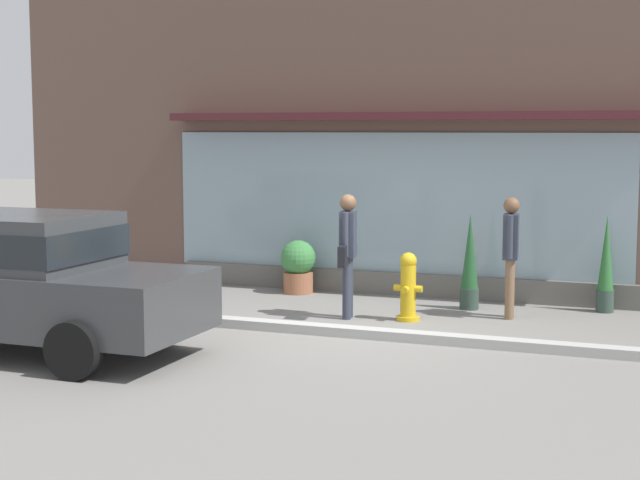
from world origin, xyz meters
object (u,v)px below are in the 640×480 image
at_px(fire_hydrant, 408,287).
at_px(potted_plant_corner_tall, 606,266).
at_px(potted_plant_doorstep, 298,265).
at_px(parked_car_dark_gray, 11,274).
at_px(pedestrian_with_handbag, 348,247).
at_px(potted_plant_by_entrance, 470,263).
at_px(pedestrian_passerby, 511,247).

xyz_separation_m(fire_hydrant, potted_plant_corner_tall, (2.43, 1.59, 0.20)).
bearing_deg(potted_plant_doorstep, parked_car_dark_gray, -107.85).
height_order(pedestrian_with_handbag, potted_plant_corner_tall, pedestrian_with_handbag).
bearing_deg(potted_plant_corner_tall, fire_hydrant, -146.77).
height_order(potted_plant_doorstep, potted_plant_by_entrance, potted_plant_by_entrance).
relative_size(parked_car_dark_gray, potted_plant_doorstep, 5.23).
relative_size(fire_hydrant, potted_plant_by_entrance, 0.67).
distance_m(pedestrian_with_handbag, potted_plant_by_entrance, 1.93).
bearing_deg(potted_plant_by_entrance, parked_car_dark_gray, -134.21).
height_order(pedestrian_passerby, potted_plant_doorstep, pedestrian_passerby).
bearing_deg(parked_car_dark_gray, pedestrian_passerby, 38.33).
bearing_deg(potted_plant_doorstep, pedestrian_passerby, -13.75).
bearing_deg(fire_hydrant, potted_plant_by_entrance, 62.35).
bearing_deg(potted_plant_corner_tall, potted_plant_by_entrance, -165.81).
distance_m(parked_car_dark_gray, potted_plant_by_entrance, 6.32).
bearing_deg(parked_car_dark_gray, potted_plant_by_entrance, 45.37).
distance_m(pedestrian_passerby, parked_car_dark_gray, 6.50).
xyz_separation_m(parked_car_dark_gray, potted_plant_corner_tall, (6.25, 4.99, -0.24)).
bearing_deg(pedestrian_passerby, potted_plant_by_entrance, 48.18).
height_order(pedestrian_with_handbag, potted_plant_by_entrance, pedestrian_with_handbag).
relative_size(fire_hydrant, potted_plant_corner_tall, 0.67).
bearing_deg(pedestrian_with_handbag, potted_plant_corner_tall, 109.01).
relative_size(pedestrian_with_handbag, potted_plant_corner_tall, 1.23).
height_order(potted_plant_corner_tall, potted_plant_by_entrance, same).
distance_m(pedestrian_with_handbag, pedestrian_passerby, 2.22).
bearing_deg(pedestrian_with_handbag, potted_plant_doorstep, -149.27).
relative_size(pedestrian_passerby, parked_car_dark_gray, 0.38).
relative_size(fire_hydrant, pedestrian_passerby, 0.56).
bearing_deg(fire_hydrant, potted_plant_doorstep, 145.74).
bearing_deg(potted_plant_doorstep, pedestrian_with_handbag, -49.85).
bearing_deg(potted_plant_corner_tall, potted_plant_doorstep, -179.06).
bearing_deg(parked_car_dark_gray, potted_plant_doorstep, 71.73).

